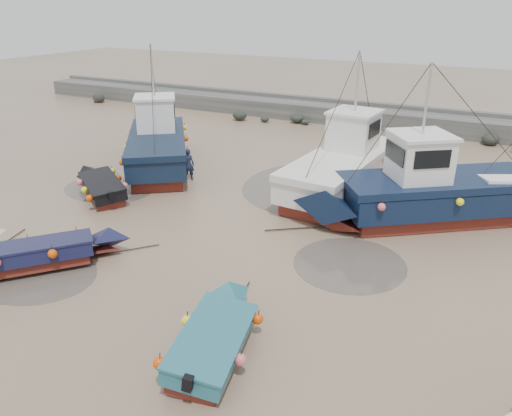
% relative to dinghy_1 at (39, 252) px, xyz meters
% --- Properties ---
extents(ground, '(120.00, 120.00, 0.00)m').
position_rel_dinghy_1_xyz_m(ground, '(4.48, 2.80, -0.54)').
color(ground, '#8E765B').
rests_on(ground, ground).
extents(seawall, '(60.00, 4.92, 1.50)m').
position_rel_dinghy_1_xyz_m(seawall, '(4.53, 24.79, 0.09)').
color(seawall, '#61615D').
rests_on(seawall, ground).
extents(puddle_a, '(4.31, 4.31, 0.01)m').
position_rel_dinghy_1_xyz_m(puddle_a, '(0.25, -0.50, -0.53)').
color(puddle_a, '#534B43').
rests_on(puddle_a, ground).
extents(puddle_b, '(3.82, 3.82, 0.01)m').
position_rel_dinghy_1_xyz_m(puddle_b, '(9.20, 4.93, -0.53)').
color(puddle_b, '#534B43').
rests_on(puddle_b, ground).
extents(puddle_c, '(4.52, 4.52, 0.01)m').
position_rel_dinghy_1_xyz_m(puddle_c, '(-3.19, 6.66, -0.53)').
color(puddle_c, '#534B43').
rests_on(puddle_c, ground).
extents(puddle_d, '(6.41, 6.41, 0.01)m').
position_rel_dinghy_1_xyz_m(puddle_d, '(5.21, 11.41, -0.53)').
color(puddle_d, '#534B43').
rests_on(puddle_d, ground).
extents(dinghy_1, '(4.95, 5.51, 1.43)m').
position_rel_dinghy_1_xyz_m(dinghy_1, '(0.00, 0.00, 0.00)').
color(dinghy_1, maroon).
rests_on(dinghy_1, ground).
extents(dinghy_2, '(2.29, 5.39, 1.43)m').
position_rel_dinghy_1_xyz_m(dinghy_2, '(7.51, -1.05, 0.02)').
color(dinghy_2, maroon).
rests_on(dinghy_2, ground).
extents(dinghy_4, '(5.19, 3.88, 1.43)m').
position_rel_dinghy_1_xyz_m(dinghy_4, '(-2.90, 5.98, 0.01)').
color(dinghy_4, maroon).
rests_on(dinghy_4, ground).
extents(cabin_boat_0, '(7.78, 9.82, 6.22)m').
position_rel_dinghy_1_xyz_m(cabin_boat_0, '(-3.30, 10.71, 0.77)').
color(cabin_boat_0, maroon).
rests_on(cabin_boat_0, ground).
extents(cabin_boat_1, '(3.67, 11.49, 6.22)m').
position_rel_dinghy_1_xyz_m(cabin_boat_1, '(6.80, 11.81, 0.76)').
color(cabin_boat_1, maroon).
rests_on(cabin_boat_1, ground).
extents(cabin_boat_2, '(9.67, 7.68, 6.22)m').
position_rel_dinghy_1_xyz_m(cabin_boat_2, '(10.66, 9.67, 0.77)').
color(cabin_boat_2, maroon).
rests_on(cabin_boat_2, ground).
extents(person, '(0.69, 0.58, 1.61)m').
position_rel_dinghy_1_xyz_m(person, '(-0.52, 9.49, -0.54)').
color(person, '#1A213E').
rests_on(person, ground).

